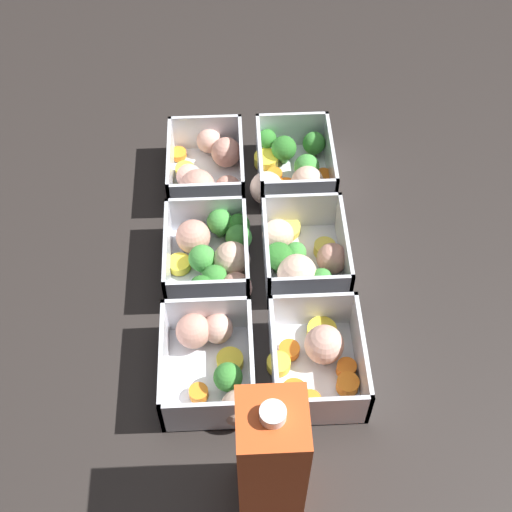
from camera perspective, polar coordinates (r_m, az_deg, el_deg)
The scene contains 8 objects.
ground_plane at distance 0.96m, azimuth 0.00°, elevation -0.81°, with size 4.00×4.00×0.00m, color #282321.
container_near_left at distance 1.04m, azimuth -3.90°, elevation 6.89°, with size 0.16×0.12×0.06m.
container_near_center at distance 0.94m, azimuth -3.30°, elevation 0.06°, with size 0.15×0.12×0.06m.
container_near_right at distance 0.85m, azimuth -3.42°, elevation -8.58°, with size 0.16×0.12×0.06m.
container_far_left at distance 1.04m, azimuth 2.85°, elevation 7.02°, with size 0.15×0.13×0.06m.
container_far_center at distance 0.94m, azimuth 3.60°, elevation -0.03°, with size 0.15×0.12×0.06m.
container_far_right at distance 0.86m, azimuth 4.99°, elevation -8.10°, with size 0.14×0.12×0.06m.
juice_carton at distance 0.73m, azimuth 1.00°, elevation -15.87°, with size 0.07×0.07×0.20m.
Camera 1 is at (0.57, -0.03, 0.77)m, focal length 50.00 mm.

